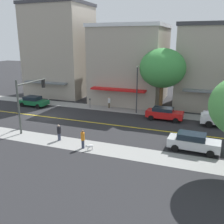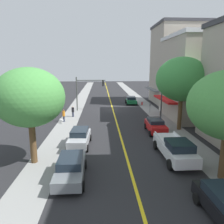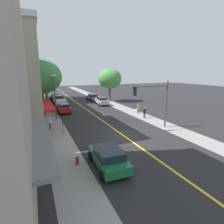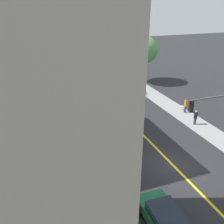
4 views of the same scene
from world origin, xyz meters
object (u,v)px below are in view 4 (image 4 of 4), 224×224
at_px(silver_sedan_right_curb, 130,85).
at_px(green_sedan_left_curb, 165,219).
at_px(fire_hydrant, 125,217).
at_px(traffic_light_mast, 218,111).
at_px(street_tree_right_corner, 50,53).
at_px(pedestrian_black_shirt, 195,117).
at_px(parking_meter, 92,150).
at_px(pedestrian_orange_shirt, 186,105).
at_px(street_tree_left_near, 53,65).
at_px(black_sedan_left_curb, 61,72).
at_px(grey_sedan_right_curb, 115,75).
at_px(small_dog, 183,107).
at_px(pedestrian_white_shirt, 73,139).
at_px(street_tree_left_far, 141,50).
at_px(red_sedan_left_curb, 81,102).
at_px(street_lamp, 73,90).
at_px(white_pickup_truck, 71,84).

height_order(silver_sedan_right_curb, green_sedan_left_curb, silver_sedan_right_curb).
height_order(fire_hydrant, silver_sedan_right_curb, silver_sedan_right_curb).
height_order(traffic_light_mast, green_sedan_left_curb, traffic_light_mast).
xyz_separation_m(street_tree_right_corner, pedestrian_black_shirt, (12.21, -18.93, -4.15)).
relative_size(parking_meter, pedestrian_orange_shirt, 0.82).
bearing_deg(street_tree_left_near, black_sedan_left_curb, 78.63).
distance_m(traffic_light_mast, silver_sedan_right_curb, 17.25).
relative_size(grey_sedan_right_curb, small_dog, 6.85).
xyz_separation_m(black_sedan_left_curb, pedestrian_white_shirt, (-2.92, -23.09, 0.05)).
height_order(silver_sedan_right_curb, pedestrian_black_shirt, silver_sedan_right_curb).
distance_m(street_tree_left_far, grey_sedan_right_curb, 6.04).
height_order(parking_meter, pedestrian_black_shirt, pedestrian_black_shirt).
xyz_separation_m(street_tree_right_corner, grey_sedan_right_curb, (10.16, -0.44, -4.19)).
bearing_deg(street_tree_left_far, small_dog, -90.41).
height_order(street_tree_left_near, silver_sedan_right_curb, street_tree_left_near).
height_order(parking_meter, pedestrian_white_shirt, pedestrian_white_shirt).
height_order(black_sedan_left_curb, pedestrian_black_shirt, pedestrian_black_shirt).
relative_size(street_tree_right_corner, silver_sedan_right_curb, 1.61).
height_order(parking_meter, pedestrian_orange_shirt, pedestrian_orange_shirt).
distance_m(green_sedan_left_curb, small_dog, 18.28).
distance_m(street_tree_right_corner, street_tree_left_far, 13.73).
distance_m(street_tree_left_near, silver_sedan_right_curb, 13.34).
bearing_deg(small_dog, street_tree_left_near, -151.47).
height_order(traffic_light_mast, red_sedan_left_curb, traffic_light_mast).
xyz_separation_m(street_tree_left_near, pedestrian_white_shirt, (0.25, -7.29, -5.05)).
relative_size(street_lamp, green_sedan_left_curb, 1.45).
height_order(red_sedan_left_curb, silver_sedan_right_curb, silver_sedan_right_curb).
xyz_separation_m(street_tree_left_near, traffic_light_mast, (11.65, -12.02, -2.16)).
xyz_separation_m(traffic_light_mast, red_sedan_left_curb, (-8.55, 13.07, -2.92)).
xyz_separation_m(traffic_light_mast, black_sedan_left_curb, (-8.48, 27.82, -2.94)).
bearing_deg(pedestrian_black_shirt, pedestrian_orange_shirt, 90.64).
distance_m(pedestrian_white_shirt, small_dog, 14.68).
bearing_deg(pedestrian_black_shirt, grey_sedan_right_curb, 112.97).
distance_m(traffic_light_mast, street_lamp, 13.68).
bearing_deg(fire_hydrant, green_sedan_left_curb, -32.76).
xyz_separation_m(traffic_light_mast, small_dog, (2.79, 8.46, -3.35)).
bearing_deg(silver_sedan_right_curb, pedestrian_black_shirt, -167.49).
height_order(red_sedan_left_curb, grey_sedan_right_curb, red_sedan_left_curb).
distance_m(fire_hydrant, parking_meter, 6.98).
bearing_deg(street_lamp, fire_hydrant, -90.58).
height_order(red_sedan_left_curb, white_pickup_truck, white_pickup_truck).
height_order(street_lamp, black_sedan_left_curb, street_lamp).
bearing_deg(fire_hydrant, grey_sedan_right_curb, 70.24).
bearing_deg(white_pickup_truck, green_sedan_left_curb, 179.18).
xyz_separation_m(red_sedan_left_curb, pedestrian_black_shirt, (10.28, -8.36, 0.02)).
xyz_separation_m(parking_meter, street_lamp, (0.12, 6.87, 2.95)).
bearing_deg(green_sedan_left_curb, pedestrian_orange_shirt, -36.48).
relative_size(traffic_light_mast, red_sedan_left_curb, 1.27).
bearing_deg(grey_sedan_right_curb, street_tree_left_near, 133.60).
relative_size(street_tree_left_near, pedestrian_white_shirt, 5.28).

